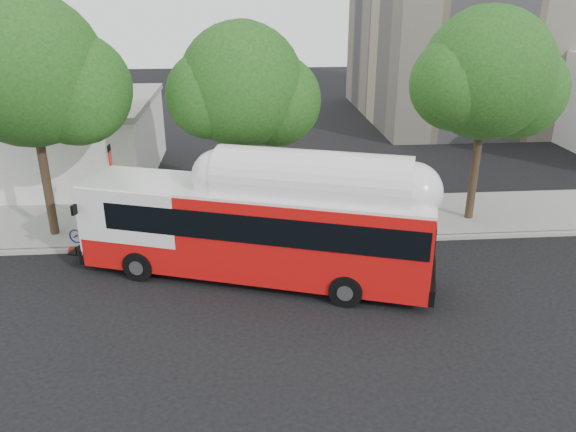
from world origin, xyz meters
TOP-DOWN VIEW (x-y plane):
  - ground at (0.00, 0.00)m, footprint 120.00×120.00m
  - sidewalk at (0.00, 6.50)m, footprint 60.00×5.00m
  - curb_strip at (0.00, 3.90)m, footprint 60.00×0.30m
  - red_curb_segment at (-3.00, 3.90)m, footprint 10.00×0.32m
  - street_tree_left at (-8.53, 5.56)m, footprint 6.67×5.80m
  - street_tree_mid at (-0.59, 6.06)m, footprint 5.75×5.00m
  - street_tree_right at (9.44, 5.86)m, footprint 6.21×5.40m
  - low_commercial_bldg at (-14.00, 14.00)m, footprint 16.20×10.20m
  - transit_bus at (-0.61, 1.21)m, footprint 13.15×6.35m
  - signal_pole at (-6.11, 4.42)m, footprint 0.12×0.39m

SIDE VIEW (x-z plane):
  - ground at x=0.00m, z-range 0.00..0.00m
  - sidewalk at x=0.00m, z-range 0.00..0.15m
  - curb_strip at x=0.00m, z-range 0.00..0.15m
  - red_curb_segment at x=-3.00m, z-range 0.00..0.16m
  - transit_bus at x=-0.61m, z-range -0.13..3.75m
  - signal_pole at x=-6.11m, z-range 0.05..4.22m
  - low_commercial_bldg at x=-14.00m, z-range 0.03..4.28m
  - street_tree_mid at x=-0.59m, z-range 1.60..10.22m
  - street_tree_right at x=9.44m, z-range 1.67..10.85m
  - street_tree_left at x=-8.53m, z-range 1.73..11.47m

